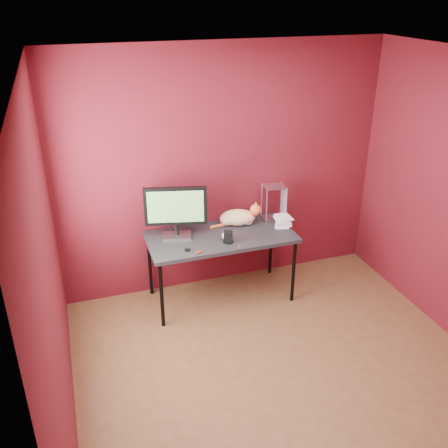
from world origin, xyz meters
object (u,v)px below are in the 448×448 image
object	(u,v)px
desk	(221,240)
skull_mug	(227,236)
cat	(238,217)
monitor	(176,210)
speaker	(228,237)
book_stack	(278,181)

from	to	relation	value
desk	skull_mug	size ratio (longest dim) A/B	15.06
cat	monitor	bearing A→B (deg)	-157.36
speaker	book_stack	distance (m)	0.79
desk	book_stack	world-z (taller)	book_stack
cat	speaker	world-z (taller)	cat
book_stack	skull_mug	bearing A→B (deg)	-164.42
desk	monitor	xyz separation A→B (m)	(-0.43, 0.11, 0.35)
cat	speaker	bearing A→B (deg)	-106.83
monitor	cat	size ratio (longest dim) A/B	1.13
skull_mug	speaker	distance (m)	0.05
skull_mug	book_stack	bearing A→B (deg)	31.11
desk	book_stack	bearing A→B (deg)	4.48
speaker	monitor	bearing A→B (deg)	172.03
book_stack	monitor	bearing A→B (deg)	176.72
skull_mug	book_stack	world-z (taller)	book_stack
cat	skull_mug	size ratio (longest dim) A/B	5.46
monitor	cat	bearing A→B (deg)	19.49
monitor	skull_mug	distance (m)	0.57
desk	monitor	bearing A→B (deg)	165.71
desk	cat	world-z (taller)	cat
cat	skull_mug	distance (m)	0.38
monitor	desk	bearing A→B (deg)	-0.33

